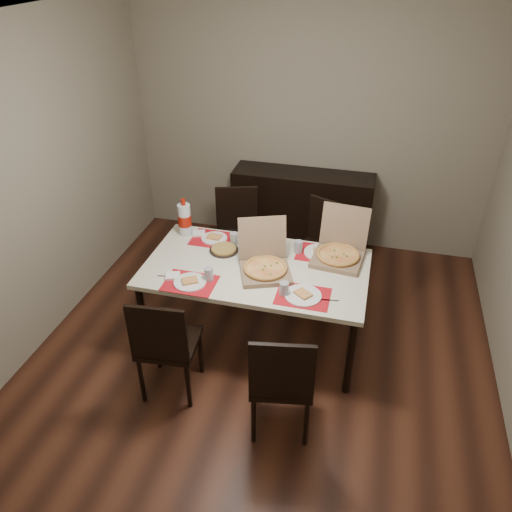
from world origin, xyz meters
name	(u,v)px	position (x,y,z in m)	size (l,w,h in m)	color
ground	(263,351)	(0.00, 0.00, -0.01)	(3.80, 4.00, 0.02)	#482416
room_walls	(278,139)	(0.00, 0.43, 1.73)	(3.84, 4.02, 2.62)	gray
sideboard	(301,211)	(0.00, 1.78, 0.45)	(1.50, 0.40, 0.90)	black
dining_table	(256,273)	(-0.10, 0.16, 0.68)	(1.80, 1.00, 0.75)	beige
chair_near_left	(165,343)	(-0.58, -0.63, 0.51)	(0.46, 0.46, 0.93)	black
chair_near_right	(281,379)	(0.31, -0.77, 0.51)	(0.49, 0.49, 0.93)	black
chair_far_left	(237,230)	(-0.54, 1.10, 0.51)	(0.52, 0.52, 0.93)	black
chair_far_right	(320,244)	(0.31, 1.03, 0.51)	(0.55, 0.55, 0.93)	black
setting_near_left	(193,280)	(-0.52, -0.17, 0.77)	(0.48, 0.30, 0.11)	red
setting_near_right	(298,294)	(0.30, -0.14, 0.77)	(0.47, 0.30, 0.11)	red
setting_far_left	(218,238)	(-0.54, 0.48, 0.77)	(0.46, 0.30, 0.11)	red
setting_far_right	(315,251)	(0.33, 0.48, 0.77)	(0.43, 0.30, 0.11)	red
napkin_loose	(255,272)	(-0.09, 0.07, 0.76)	(0.12, 0.11, 0.02)	white
pizza_box_center	(265,265)	(-0.02, 0.11, 0.81)	(0.52, 0.54, 0.39)	brown
pizza_box_right	(339,252)	(0.53, 0.45, 0.81)	(0.44, 0.48, 0.40)	brown
faina_plate	(224,249)	(-0.43, 0.32, 0.76)	(0.25, 0.25, 0.03)	black
dip_bowl	(274,257)	(0.01, 0.32, 0.77)	(0.13, 0.13, 0.03)	white
soda_bottle	(185,219)	(-0.85, 0.52, 0.90)	(0.12, 0.12, 0.35)	silver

